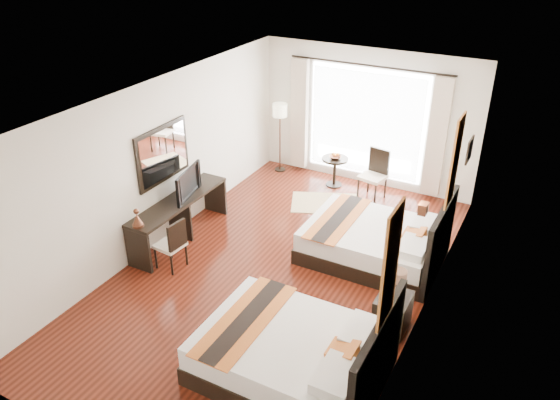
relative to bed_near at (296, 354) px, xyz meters
The scene contains 29 objects.
floor 2.19m from the bed_near, 123.75° to the left, with size 4.50×7.50×0.01m, color #361209.
ceiling 3.28m from the bed_near, 123.75° to the left, with size 4.50×7.50×0.02m, color white.
wall_headboard 2.34m from the bed_near, 59.93° to the left, with size 0.01×7.50×2.80m, color silver.
wall_desk 4.04m from the bed_near, 152.43° to the left, with size 0.01×7.50×2.80m, color silver.
wall_window 5.78m from the bed_near, 102.24° to the left, with size 4.50×0.01×2.80m, color silver.
wall_entry 2.53m from the bed_near, 121.73° to the right, with size 4.50×0.01×2.80m, color silver.
window_glass 5.74m from the bed_near, 102.27° to the left, with size 2.40×0.02×2.20m, color white.
sheer_curtain 5.69m from the bed_near, 102.40° to the left, with size 2.30×0.02×2.10m, color white.
drape_left 6.12m from the bed_near, 116.04° to the left, with size 0.35×0.14×2.35m, color #B5A28D.
drape_right 5.52m from the bed_near, 87.39° to the left, with size 0.35×0.14×2.35m, color #B5A28D.
art_panel_near 1.92m from the bed_near, ahead, with size 0.03×0.50×1.35m, color maroon.
art_panel_far 3.49m from the bed_near, 70.56° to the left, with size 0.03×0.50×1.35m, color maroon.
wall_sconce 2.34m from the bed_near, 54.67° to the left, with size 0.10×0.14×0.14m, color #4F2B1C.
mirror_frame 4.10m from the bed_near, 150.91° to the left, with size 0.04×1.25×0.95m, color black.
mirror_glass 4.08m from the bed_near, 150.73° to the left, with size 0.01×1.12×0.82m, color white.
bed_near is the anchor object (origin of this frame).
bed_far 2.91m from the bed_near, 89.64° to the left, with size 2.17×1.69×1.22m.
nightstand 1.59m from the bed_near, 61.01° to the left, with size 0.43×0.53×0.51m, color black.
table_lamp 1.77m from the bed_near, 63.62° to the left, with size 0.21×0.21×0.34m.
vase 1.52m from the bed_near, 59.37° to the left, with size 0.12×0.12×0.13m, color black.
console_desk 3.72m from the bed_near, 149.19° to the left, with size 0.50×2.20×0.76m, color black.
television 3.85m from the bed_near, 146.82° to the left, with size 0.88×0.12×0.51m, color black.
bronze_figurine 3.37m from the bed_near, 164.19° to the left, with size 0.18×0.18×0.27m, color #4F2B1C, non-canonical shape.
desk_chair 3.00m from the bed_near, 157.89° to the left, with size 0.44×0.44×0.87m.
floor_lamp 6.09m from the bed_near, 119.96° to the left, with size 0.31×0.31×1.52m.
side_table 5.33m from the bed_near, 108.02° to the left, with size 0.54×0.54×0.62m, color black.
fruit_bowl 5.31m from the bed_near, 107.99° to the left, with size 0.24×0.24×0.06m, color #462519.
window_chair 4.98m from the bed_near, 98.88° to the left, with size 0.54×0.54×0.99m.
jute_rug 4.52m from the bed_near, 109.40° to the left, with size 1.28×0.87×0.01m, color tan.
Camera 1 is at (3.37, -6.27, 5.08)m, focal length 35.00 mm.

